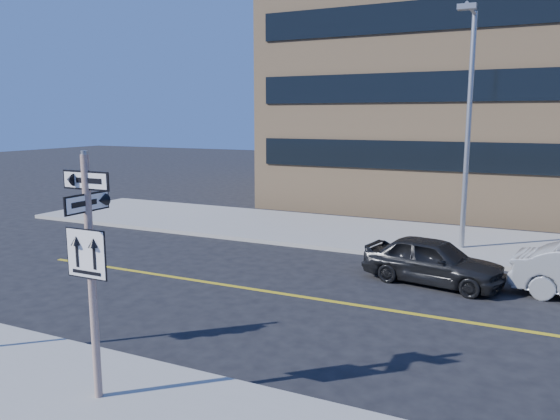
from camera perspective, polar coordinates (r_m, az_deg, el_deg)
The scene contains 5 objects.
ground at distance 11.80m, azimuth -9.68°, elevation -14.01°, with size 120.00×120.00×0.00m, color black.
sign_pole at distance 9.18m, azimuth -19.22°, elevation -5.23°, with size 0.92×0.92×4.06m.
parked_car_a at distance 16.20m, azimuth 15.69°, elevation -5.12°, with size 3.94×1.59×1.34m, color black.
streetlight_a at distance 19.65m, azimuth 19.07°, elevation 9.31°, with size 0.55×2.25×8.00m.
building_brick at distance 34.30m, azimuth 18.96°, elevation 16.40°, with size 18.00×18.00×18.00m, color tan.
Camera 1 is at (6.34, -8.76, 4.72)m, focal length 35.00 mm.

